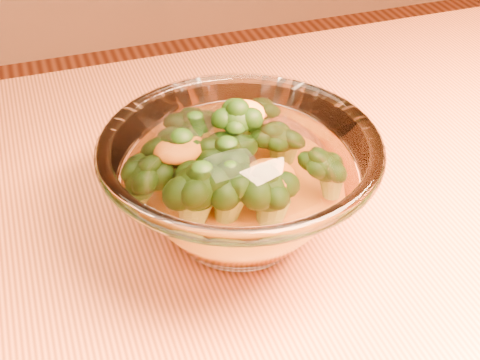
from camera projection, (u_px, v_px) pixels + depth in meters
The scene contains 4 objects.
table at pixel (311, 303), 0.68m from camera, with size 1.20×0.80×0.75m.
glass_bowl at pixel (240, 185), 0.59m from camera, with size 0.24×0.24×0.11m.
cheese_sauce at pixel (240, 205), 0.60m from camera, with size 0.13×0.13×0.04m, color orange.
broccoli_heap at pixel (225, 165), 0.58m from camera, with size 0.17×0.16×0.08m.
Camera 1 is at (-0.22, -0.42, 1.16)m, focal length 50.00 mm.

